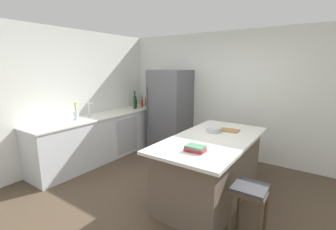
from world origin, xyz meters
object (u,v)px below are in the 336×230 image
object	(u,v)px
wine_bottle	(135,102)
gin_bottle	(141,101)
soda_bottle	(134,102)
refrigerator	(170,111)
cookbook_stack	(195,148)
cutting_board	(229,130)
sink_faucet	(89,109)
kitchen_island	(211,167)
hot_sauce_bottle	(142,103)
syrup_bottle	(136,103)
whiskey_bottle	(147,101)
bar_stool	(250,197)
mixing_bowl	(213,130)
flower_vase	(76,115)

from	to	relation	value
wine_bottle	gin_bottle	bearing A→B (deg)	109.50
soda_bottle	refrigerator	bearing A→B (deg)	12.93
soda_bottle	cookbook_stack	bearing A→B (deg)	-34.18
refrigerator	cookbook_stack	xyz separation A→B (m)	(1.69, -1.97, 0.03)
gin_bottle	cutting_board	world-z (taller)	gin_bottle
sink_faucet	kitchen_island	bearing A→B (deg)	3.04
wine_bottle	refrigerator	bearing A→B (deg)	20.04
hot_sauce_bottle	soda_bottle	bearing A→B (deg)	-113.48
gin_bottle	soda_bottle	bearing A→B (deg)	-82.71
syrup_bottle	wine_bottle	size ratio (longest dim) A/B	0.60
syrup_bottle	cutting_board	distance (m)	2.77
whiskey_bottle	syrup_bottle	world-z (taller)	whiskey_bottle
syrup_bottle	cutting_board	world-z (taller)	syrup_bottle
cookbook_stack	bar_stool	bearing A→B (deg)	-1.01
wine_bottle	kitchen_island	bearing A→B (deg)	-23.35
whiskey_bottle	wine_bottle	xyz separation A→B (m)	(0.03, -0.46, 0.05)
sink_faucet	bar_stool	bearing A→B (deg)	-8.57
hot_sauce_bottle	cookbook_stack	world-z (taller)	hot_sauce_bottle
mixing_bowl	cutting_board	distance (m)	0.28
flower_vase	cookbook_stack	distance (m)	2.60
hot_sauce_bottle	cookbook_stack	xyz separation A→B (m)	(2.51, -1.96, -0.08)
refrigerator	whiskey_bottle	distance (m)	0.87
flower_vase	cutting_board	xyz separation A→B (m)	(2.61, 0.94, -0.10)
whiskey_bottle	cutting_board	distance (m)	2.75
wine_bottle	cookbook_stack	size ratio (longest dim) A/B	1.62
whiskey_bottle	gin_bottle	xyz separation A→B (m)	(-0.10, -0.09, 0.00)
cookbook_stack	soda_bottle	bearing A→B (deg)	145.82
soda_bottle	wine_bottle	distance (m)	0.13
refrigerator	flower_vase	xyz separation A→B (m)	(-0.91, -1.80, 0.11)
hot_sauce_bottle	wine_bottle	distance (m)	0.29
refrigerator	flower_vase	bearing A→B (deg)	-116.77
hot_sauce_bottle	syrup_bottle	xyz separation A→B (m)	(-0.13, -0.09, -0.00)
whiskey_bottle	soda_bottle	size ratio (longest dim) A/B	0.85
bar_stool	flower_vase	xyz separation A→B (m)	(-3.26, 0.18, 0.48)
kitchen_island	gin_bottle	world-z (taller)	gin_bottle
refrigerator	mixing_bowl	bearing A→B (deg)	-35.11
kitchen_island	cookbook_stack	world-z (taller)	cookbook_stack
gin_bottle	mixing_bowl	world-z (taller)	gin_bottle
flower_vase	wine_bottle	bearing A→B (deg)	86.30
gin_bottle	mixing_bowl	distance (m)	2.73
wine_bottle	mixing_bowl	size ratio (longest dim) A/B	1.86
mixing_bowl	refrigerator	bearing A→B (deg)	144.89
kitchen_island	soda_bottle	size ratio (longest dim) A/B	5.67
kitchen_island	wine_bottle	bearing A→B (deg)	156.65
hot_sauce_bottle	syrup_bottle	world-z (taller)	same
refrigerator	mixing_bowl	distance (m)	1.87
hot_sauce_bottle	syrup_bottle	distance (m)	0.16
cutting_board	soda_bottle	bearing A→B (deg)	165.92
wine_bottle	mixing_bowl	bearing A→B (deg)	-18.41
whiskey_bottle	hot_sauce_bottle	distance (m)	0.19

